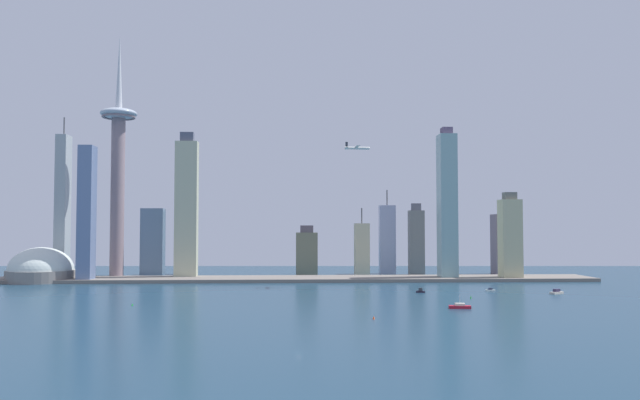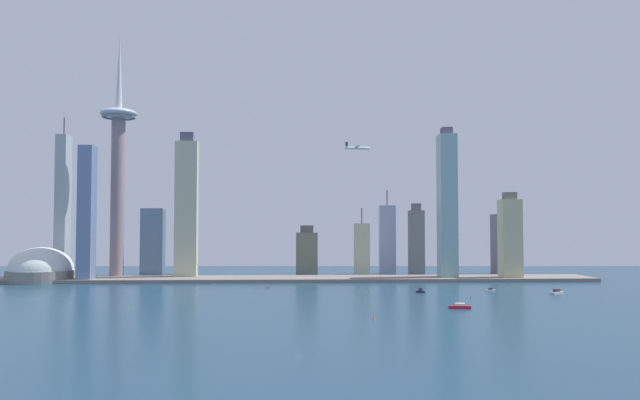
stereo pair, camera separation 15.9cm
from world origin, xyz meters
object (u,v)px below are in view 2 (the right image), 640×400
at_px(skyscraper_5, 362,249).
at_px(boat_0, 420,291).
at_px(skyscraper_0, 387,239).
at_px(channel_buoy_0, 471,297).
at_px(channel_buoy_2, 132,304).
at_px(airplane, 357,148).
at_px(boat_3, 460,306).
at_px(skyscraper_7, 186,208).
at_px(skyscraper_2, 307,253).
at_px(stadium_dome, 41,271).
at_px(skyscraper_9, 182,242).
at_px(skyscraper_3, 510,239).
at_px(skyscraper_4, 447,206).
at_px(skyscraper_10, 499,244).
at_px(skyscraper_11, 416,241).
at_px(channel_buoy_1, 374,318).
at_px(skyscraper_1, 153,243).
at_px(boat_2, 490,290).
at_px(observation_tower, 118,161).
at_px(boat_4, 557,292).
at_px(skyscraper_8, 87,214).
at_px(skyscraper_6, 63,206).

distance_m(skyscraper_5, boat_0, 212.77).
distance_m(skyscraper_0, channel_buoy_0, 299.43).
distance_m(channel_buoy_2, airplane, 288.43).
bearing_deg(boat_3, skyscraper_7, 141.25).
xyz_separation_m(skyscraper_2, channel_buoy_0, (136.53, -262.05, -28.13)).
xyz_separation_m(stadium_dome, skyscraper_9, (138.97, 108.82, 30.75)).
xyz_separation_m(skyscraper_3, skyscraper_4, (-72.18, 7.62, 38.61)).
bearing_deg(channel_buoy_2, boat_0, 19.61).
bearing_deg(skyscraper_7, skyscraper_4, -4.02).
bearing_deg(skyscraper_7, skyscraper_3, -4.40).
bearing_deg(skyscraper_7, skyscraper_10, 9.79).
bearing_deg(skyscraper_0, skyscraper_11, -24.91).
distance_m(channel_buoy_1, channel_buoy_2, 197.69).
xyz_separation_m(skyscraper_2, boat_3, (109.10, -327.63, -27.97)).
height_order(skyscraper_0, skyscraper_7, skyscraper_7).
height_order(skyscraper_1, airplane, airplane).
bearing_deg(stadium_dome, boat_2, -14.91).
distance_m(observation_tower, boat_2, 458.31).
relative_size(skyscraper_5, boat_4, 5.73).
relative_size(channel_buoy_0, channel_buoy_1, 1.31).
distance_m(skyscraper_8, skyscraper_11, 409.66).
distance_m(skyscraper_1, skyscraper_9, 60.37).
relative_size(skyscraper_1, boat_2, 9.77).
distance_m(skyscraper_4, boat_3, 274.65).
bearing_deg(observation_tower, skyscraper_6, 173.62).
height_order(skyscraper_4, channel_buoy_2, skyscraper_4).
bearing_deg(channel_buoy_0, stadium_dome, 157.08).
distance_m(skyscraper_5, skyscraper_11, 77.50).
relative_size(skyscraper_2, skyscraper_8, 0.42).
distance_m(skyscraper_3, boat_3, 282.17).
height_order(stadium_dome, boat_3, stadium_dome).
distance_m(boat_4, channel_buoy_1, 244.13).
distance_m(boat_0, airplane, 168.19).
height_order(skyscraper_11, airplane, airplane).
bearing_deg(observation_tower, boat_0, -27.65).
relative_size(skyscraper_11, channel_buoy_2, 51.51).
xyz_separation_m(boat_0, boat_3, (6.04, -116.32, -0.09)).
distance_m(skyscraper_5, boat_4, 275.21).
bearing_deg(channel_buoy_0, skyscraper_1, 143.68).
relative_size(skyscraper_11, boat_4, 6.18).
bearing_deg(skyscraper_9, airplane, -39.36).
relative_size(skyscraper_1, airplane, 3.14).
bearing_deg(boat_2, skyscraper_9, 148.02).
bearing_deg(skyscraper_11, channel_buoy_1, -105.32).
height_order(skyscraper_7, boat_4, skyscraper_7).
xyz_separation_m(skyscraper_2, skyscraper_9, (-165.00, 33.07, 13.09)).
bearing_deg(boat_0, stadium_dome, -6.64).
bearing_deg(skyscraper_3, skyscraper_5, 155.15).
bearing_deg(boat_3, boat_4, 49.00).
xyz_separation_m(boat_2, boat_3, (-63.73, -124.90, 0.27)).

